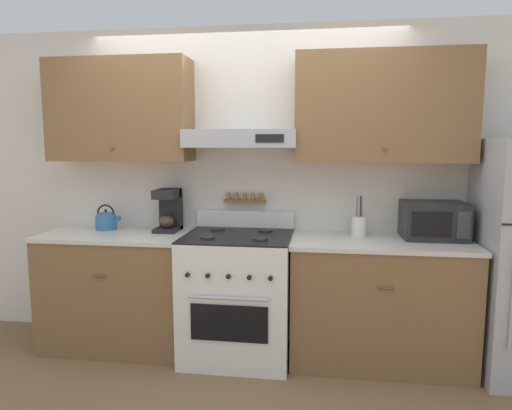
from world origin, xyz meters
TOP-DOWN VIEW (x-y plane):
  - ground_plane at (0.00, 0.00)m, footprint 16.00×16.00m
  - wall_back at (0.04, 0.60)m, footprint 5.20×0.46m
  - counter_left at (-0.98, 0.33)m, footprint 1.16×0.66m
  - counter_right at (1.05, 0.33)m, footprint 1.30×0.66m
  - stove_range at (0.00, 0.29)m, footprint 0.80×0.74m
  - tea_kettle at (-1.13, 0.45)m, footprint 0.22×0.17m
  - coffee_maker at (-0.60, 0.49)m, footprint 0.18×0.26m
  - microwave at (1.44, 0.47)m, footprint 0.45×0.40m
  - utensil_crock at (0.91, 0.45)m, footprint 0.12×0.12m

SIDE VIEW (x-z plane):
  - ground_plane at x=0.00m, z-range 0.00..0.00m
  - counter_right at x=1.05m, z-range 0.00..0.93m
  - counter_left at x=-0.98m, z-range 0.00..0.93m
  - stove_range at x=0.00m, z-range -0.06..1.02m
  - tea_kettle at x=-1.13m, z-range 0.90..1.11m
  - utensil_crock at x=0.91m, z-range 0.86..1.16m
  - microwave at x=1.44m, z-range 0.93..1.20m
  - coffee_maker at x=-0.60m, z-range 0.93..1.27m
  - wall_back at x=0.04m, z-range 0.23..2.78m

